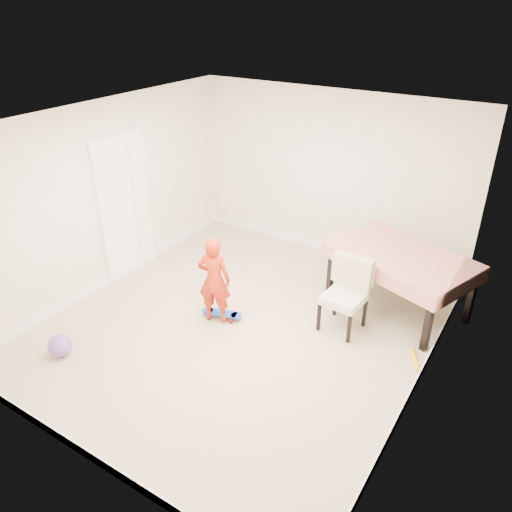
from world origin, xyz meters
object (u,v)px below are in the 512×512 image
Objects in this scene: dining_table at (398,281)px; dining_chair at (344,296)px; skateboard at (222,315)px; balloon at (60,346)px; child at (214,282)px.

dining_table is 1.86× the size of dining_chair.
dining_table is 3.20× the size of skateboard.
child is at bearing 53.94° from balloon.
skateboard is at bearing 54.70° from balloon.
skateboard is 0.55m from child.
skateboard is at bearing -122.30° from dining_table.
balloon is at bearing -141.56° from skateboard.
dining_table is at bearing 66.77° from dining_chair.
balloon is at bearing 34.98° from child.
dining_table is 6.32× the size of balloon.
dining_chair is at bearing -172.33° from child.
dining_chair is 1.61m from skateboard.
skateboard is (-1.42, -0.64, -0.44)m from dining_chair.
balloon is at bearing -114.71° from dining_table.
balloon is at bearing -134.05° from dining_chair.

